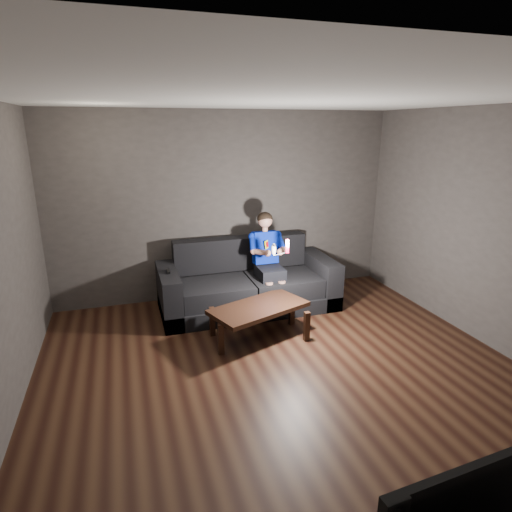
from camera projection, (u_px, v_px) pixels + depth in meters
name	position (u px, v px, depth m)	size (l,w,h in m)	color
floor	(288.00, 379.00, 4.35)	(5.00, 5.00, 0.00)	black
back_wall	(227.00, 206.00, 6.23)	(5.00, 0.04, 2.70)	#373231
right_wall	(503.00, 233.00, 4.67)	(0.04, 5.00, 2.70)	#373231
ceiling	(295.00, 97.00, 3.56)	(5.00, 5.00, 0.02)	beige
sofa	(247.00, 287.00, 6.01)	(2.43, 1.05, 0.94)	black
child	(268.00, 253.00, 5.89)	(0.50, 0.62, 1.24)	black
wii_remote_red	(287.00, 246.00, 5.42)	(0.06, 0.08, 0.18)	#E81446
nunchuk_white	(274.00, 249.00, 5.38)	(0.08, 0.11, 0.16)	silver
wii_remote_black	(168.00, 271.00, 5.51)	(0.04, 0.16, 0.03)	black
coffee_table	(259.00, 310.00, 5.10)	(1.28, 0.94, 0.42)	black
tv	(454.00, 499.00, 2.03)	(1.05, 0.14, 0.61)	black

